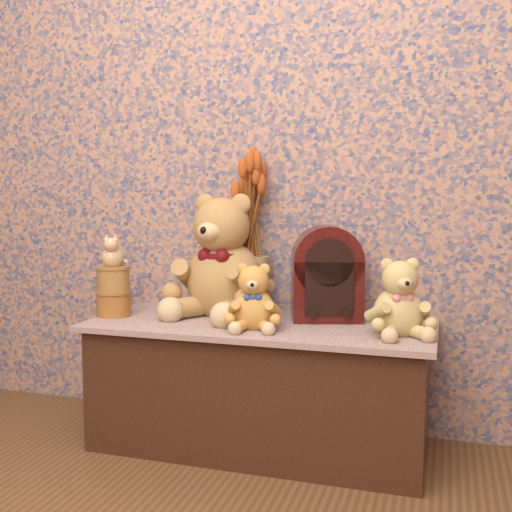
{
  "coord_description": "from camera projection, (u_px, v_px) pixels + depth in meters",
  "views": [
    {
      "loc": [
        0.62,
        -0.8,
        0.89
      ],
      "look_at": [
        0.0,
        1.19,
        0.69
      ],
      "focal_mm": 43.05,
      "sensor_mm": 36.0,
      "label": 1
    }
  ],
  "objects": [
    {
      "name": "biscuit_tin_lower",
      "position": [
        114.0,
        304.0,
        2.28
      ],
      "size": [
        0.15,
        0.15,
        0.09
      ],
      "primitive_type": "cylinder",
      "rotation": [
        0.0,
        0.0,
        0.23
      ],
      "color": "#AD9232",
      "rests_on": "display_shelf"
    },
    {
      "name": "teddy_small",
      "position": [
        399.0,
        294.0,
        1.97
      ],
      "size": [
        0.29,
        0.31,
        0.27
      ],
      "primitive_type": null,
      "rotation": [
        0.0,
        0.0,
        0.39
      ],
      "color": "tan",
      "rests_on": "display_shelf"
    },
    {
      "name": "dried_stalks",
      "position": [
        252.0,
        205.0,
        2.32
      ],
      "size": [
        0.26,
        0.26,
        0.39
      ],
      "primitive_type": null,
      "rotation": [
        0.0,
        0.0,
        -0.34
      ],
      "color": "#B44C1C",
      "rests_on": "ceramic_vase"
    },
    {
      "name": "cat_figurine",
      "position": [
        113.0,
        250.0,
        2.26
      ],
      "size": [
        0.12,
        0.12,
        0.12
      ],
      "primitive_type": null,
      "rotation": [
        0.0,
        0.0,
        0.35
      ],
      "color": "silver",
      "rests_on": "biscuit_tin_upper"
    },
    {
      "name": "cathedral_radio",
      "position": [
        327.0,
        273.0,
        2.2
      ],
      "size": [
        0.29,
        0.24,
        0.34
      ],
      "primitive_type": null,
      "rotation": [
        0.0,
        0.0,
        0.3
      ],
      "color": "#380B0A",
      "rests_on": "display_shelf"
    },
    {
      "name": "display_shelf",
      "position": [
        260.0,
        384.0,
        2.19
      ],
      "size": [
        1.21,
        0.53,
        0.45
      ],
      "primitive_type": "cube",
      "color": "#3C557B",
      "rests_on": "ground"
    },
    {
      "name": "ceramic_vase",
      "position": [
        252.0,
        284.0,
        2.35
      ],
      "size": [
        0.15,
        0.15,
        0.22
      ],
      "primitive_type": "cylinder",
      "rotation": [
        0.0,
        0.0,
        0.22
      ],
      "color": "tan",
      "rests_on": "display_shelf"
    },
    {
      "name": "teddy_large",
      "position": [
        225.0,
        250.0,
        2.3
      ],
      "size": [
        0.46,
        0.52,
        0.49
      ],
      "primitive_type": null,
      "rotation": [
        0.0,
        0.0,
        -0.17
      ],
      "color": "#A47D3F",
      "rests_on": "display_shelf"
    },
    {
      "name": "biscuit_tin_upper",
      "position": [
        113.0,
        279.0,
        2.27
      ],
      "size": [
        0.13,
        0.13,
        0.09
      ],
      "primitive_type": "cylinder",
      "rotation": [
        0.0,
        0.0,
        0.05
      ],
      "color": "tan",
      "rests_on": "biscuit_tin_lower"
    },
    {
      "name": "teddy_medium",
      "position": [
        254.0,
        293.0,
        2.06
      ],
      "size": [
        0.23,
        0.26,
        0.24
      ],
      "primitive_type": null,
      "rotation": [
        0.0,
        0.0,
        0.23
      ],
      "color": "gold",
      "rests_on": "display_shelf"
    }
  ]
}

